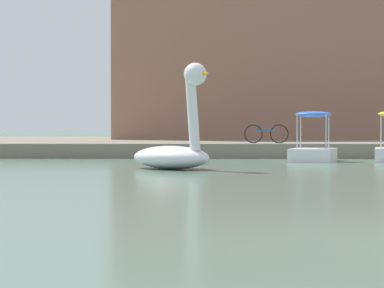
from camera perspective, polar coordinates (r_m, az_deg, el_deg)
shore_bank_far at (r=38.94m, az=3.99°, el=-0.03°), size 110.17×22.91×0.53m
swan_boat at (r=20.37m, az=-1.30°, el=-0.19°), size 2.76×2.65×2.80m
pedal_boat_blue at (r=25.55m, az=9.01°, el=-0.33°), size 1.90×2.44×1.65m
tree_willow_near_path at (r=40.26m, az=0.80°, el=5.11°), size 6.33×6.35×6.26m
bicycle_parked at (r=28.59m, az=5.55°, el=0.77°), size 1.63×0.52×0.72m
apartment_block at (r=43.85m, az=5.53°, el=8.49°), size 18.15×12.60×12.28m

